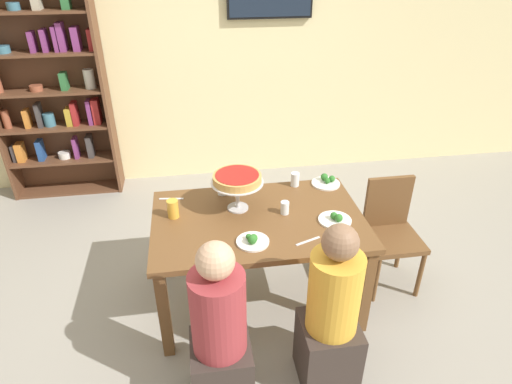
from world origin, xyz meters
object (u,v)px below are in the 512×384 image
dining_table (258,229)px  deep_dish_pizza_stand (237,180)px  salad_plate_far_diner (326,182)px  salad_plate_spare (335,219)px  water_glass_clear_near (295,179)px  cutlery_fork_near (308,241)px  water_glass_clear_spare (222,188)px  cutlery_knife_near (171,199)px  bookshelf (49,88)px  chair_head_east (390,228)px  diner_near_right (331,320)px  diner_near_left (220,340)px  water_glass_clear_far (285,208)px  beer_glass_amber_tall (173,209)px  salad_plate_near_diner (253,240)px

dining_table → deep_dish_pizza_stand: (-0.12, 0.14, 0.32)m
salad_plate_far_diner → salad_plate_spare: bearing=-100.2°
dining_table → salad_plate_far_diner: bearing=33.2°
water_glass_clear_near → cutlery_fork_near: 0.73m
salad_plate_far_diner → water_glass_clear_spare: water_glass_clear_spare is taller
salad_plate_spare → cutlery_knife_near: salad_plate_spare is taller
bookshelf → chair_head_east: bookshelf is taller
salad_plate_far_diner → diner_near_right: bearing=-104.5°
diner_near_left → deep_dish_pizza_stand: 1.08m
salad_plate_spare → deep_dish_pizza_stand: bearing=157.3°
bookshelf → salad_plate_spare: 3.14m
bookshelf → dining_table: bearing=-48.8°
water_glass_clear_far → water_glass_clear_near: bearing=66.8°
deep_dish_pizza_stand → water_glass_clear_near: (0.48, 0.26, -0.18)m
salad_plate_far_diner → beer_glass_amber_tall: (-1.18, -0.29, 0.05)m
diner_near_left → salad_plate_near_diner: bearing=-26.6°
salad_plate_near_diner → salad_plate_spare: 0.61m
salad_plate_spare → bookshelf: bearing=136.9°
beer_glass_amber_tall → cutlery_fork_near: beer_glass_amber_tall is taller
chair_head_east → salad_plate_spare: (-0.53, -0.20, 0.27)m
cutlery_fork_near → deep_dish_pizza_stand: bearing=110.2°
beer_glass_amber_tall → deep_dish_pizza_stand: bearing=4.9°
diner_near_right → deep_dish_pizza_stand: bearing=25.8°
diner_near_left → cutlery_knife_near: size_ratio=6.39×
diner_near_left → beer_glass_amber_tall: size_ratio=8.82×
chair_head_east → salad_plate_far_diner: bearing=-36.0°
salad_plate_near_diner → water_glass_clear_spare: bearing=101.7°
diner_near_right → salad_plate_far_diner: 1.22m
salad_plate_near_diner → diner_near_left: bearing=-116.6°
cutlery_fork_near → beer_glass_amber_tall: bearing=133.1°
dining_table → bookshelf: (-1.76, 2.01, 0.49)m
water_glass_clear_near → water_glass_clear_spare: (-0.57, -0.04, -0.01)m
chair_head_east → water_glass_clear_near: chair_head_east is taller
bookshelf → deep_dish_pizza_stand: size_ratio=6.03×
bookshelf → salad_plate_near_diner: size_ratio=10.48×
chair_head_east → water_glass_clear_spare: bearing=-12.8°
salad_plate_near_diner → cutlery_fork_near: salad_plate_near_diner is taller
cutlery_fork_near → cutlery_knife_near: (-0.87, 0.67, 0.00)m
dining_table → water_glass_clear_spare: water_glass_clear_spare is taller
dining_table → beer_glass_amber_tall: beer_glass_amber_tall is taller
diner_near_left → salad_plate_spare: (0.86, 0.68, 0.27)m
beer_glass_amber_tall → water_glass_clear_spare: beer_glass_amber_tall is taller
deep_dish_pizza_stand → salad_plate_spare: deep_dish_pizza_stand is taller
bookshelf → salad_plate_near_diner: bearing=-53.7°
cutlery_knife_near → water_glass_clear_far: bearing=165.8°
beer_glass_amber_tall → water_glass_clear_spare: bearing=35.8°
beer_glass_amber_tall → water_glass_clear_near: bearing=18.0°
dining_table → bookshelf: bearing=131.2°
deep_dish_pizza_stand → cutlery_fork_near: (0.39, -0.46, -0.23)m
diner_near_left → water_glass_clear_near: size_ratio=10.72×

